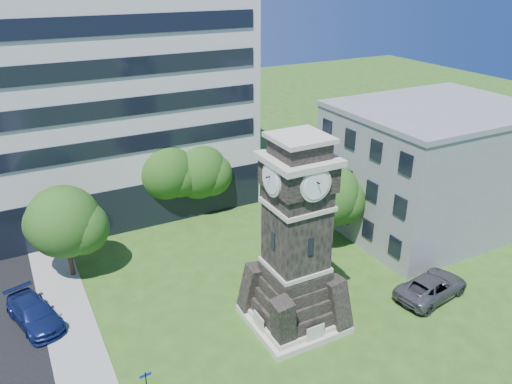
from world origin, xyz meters
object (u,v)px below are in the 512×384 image
car_street_north (34,313)px  park_bench (327,324)px  clock_tower (296,249)px  car_east_lot (432,287)px

car_street_north → park_bench: size_ratio=3.19×
clock_tower → car_east_lot: 10.83m
car_east_lot → clock_tower: bearing=68.6°
clock_tower → car_east_lot: clock_tower is taller
park_bench → car_east_lot: bearing=-12.8°
clock_tower → car_street_north: size_ratio=2.33×
car_street_north → car_east_lot: (23.96, -9.46, 0.02)m
park_bench → car_street_north: bearing=140.0°
clock_tower → car_east_lot: bearing=-12.5°
clock_tower → park_bench: bearing=-51.3°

